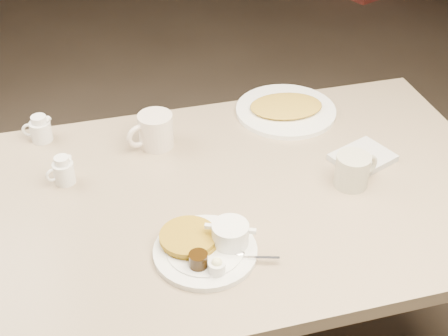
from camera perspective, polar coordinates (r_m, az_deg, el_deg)
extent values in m
cube|color=tan|center=(1.64, 0.18, -2.92)|extent=(1.50, 0.90, 0.04)
cylinder|color=black|center=(1.89, 0.16, -11.23)|extent=(0.14, 0.14, 0.69)
cylinder|color=white|center=(1.46, -1.73, -7.65)|extent=(0.32, 0.32, 0.01)
cylinder|color=white|center=(1.45, -1.73, -7.38)|extent=(0.24, 0.24, 0.00)
cylinder|color=#A98319|center=(1.47, -3.08, -6.51)|extent=(0.18, 0.18, 0.01)
cylinder|color=#A98319|center=(1.46, -3.30, -6.26)|extent=(0.18, 0.18, 0.01)
cylinder|color=white|center=(1.45, 0.58, -6.08)|extent=(0.11, 0.11, 0.05)
cube|color=white|center=(1.44, -1.40, -5.35)|extent=(0.02, 0.02, 0.01)
cube|color=white|center=(1.43, 2.58, -5.79)|extent=(0.02, 0.02, 0.01)
ellipsoid|color=white|center=(1.45, 0.20, -5.56)|extent=(0.05, 0.05, 0.03)
ellipsoid|color=white|center=(1.44, 1.03, -5.91)|extent=(0.05, 0.05, 0.02)
cylinder|color=black|center=(1.40, -2.36, -8.45)|extent=(0.06, 0.06, 0.04)
cylinder|color=white|center=(1.39, -0.66, -9.06)|extent=(0.05, 0.05, 0.03)
ellipsoid|color=#FEFFBA|center=(1.38, -0.66, -8.65)|extent=(0.03, 0.03, 0.02)
cube|color=white|center=(1.43, 3.20, -8.19)|extent=(0.09, 0.03, 0.00)
ellipsoid|color=white|center=(1.44, 1.33, -7.76)|extent=(0.04, 0.03, 0.01)
cylinder|color=beige|center=(1.67, 11.64, -0.24)|extent=(0.11, 0.11, 0.09)
cylinder|color=black|center=(1.64, 11.81, 0.87)|extent=(0.09, 0.09, 0.01)
torus|color=beige|center=(1.69, 12.97, 0.25)|extent=(0.07, 0.03, 0.06)
cube|color=silver|center=(1.78, 12.57, 0.92)|extent=(0.19, 0.17, 0.02)
cylinder|color=white|center=(1.79, -6.25, 3.45)|extent=(0.13, 0.13, 0.10)
torus|color=white|center=(1.77, -7.83, 2.90)|extent=(0.07, 0.04, 0.07)
cylinder|color=white|center=(1.70, -14.43, -0.42)|extent=(0.06, 0.06, 0.06)
cylinder|color=white|center=(1.68, -14.63, 0.66)|extent=(0.04, 0.04, 0.02)
cone|color=white|center=(1.69, -13.92, 0.80)|extent=(0.02, 0.02, 0.02)
torus|color=white|center=(1.69, -15.38, -0.62)|extent=(0.04, 0.02, 0.04)
cylinder|color=white|center=(1.89, -16.39, 3.25)|extent=(0.08, 0.08, 0.06)
cylinder|color=white|center=(1.87, -16.60, 4.27)|extent=(0.06, 0.06, 0.02)
cone|color=white|center=(1.86, -15.86, 4.21)|extent=(0.02, 0.02, 0.02)
torus|color=white|center=(1.89, -17.39, 3.33)|extent=(0.04, 0.02, 0.04)
cylinder|color=white|center=(1.96, 5.67, 5.24)|extent=(0.34, 0.34, 0.01)
ellipsoid|color=gold|center=(1.95, 5.70, 5.68)|extent=(0.24, 0.18, 0.02)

